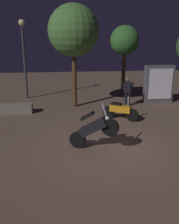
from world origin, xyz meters
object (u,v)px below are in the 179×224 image
at_px(motorcycle_black_foreground, 93,129).
at_px(streetlamp_near, 24,49).
at_px(motorcycle_orange_parked_left, 120,110).
at_px(person_rider_beside, 128,89).
at_px(kiosk_billboard, 159,84).

height_order(motorcycle_black_foreground, streetlamp_near, streetlamp_near).
distance_m(motorcycle_orange_parked_left, streetlamp_near, 7.10).
xyz_separation_m(motorcycle_orange_parked_left, person_rider_beside, (0.92, 2.18, 0.48)).
relative_size(motorcycle_black_foreground, person_rider_beside, 1.05).
bearing_deg(streetlamp_near, kiosk_billboard, -14.44).
distance_m(motorcycle_orange_parked_left, person_rider_beside, 2.42).
relative_size(motorcycle_orange_parked_left, kiosk_billboard, 0.68).
xyz_separation_m(motorcycle_black_foreground, motorcycle_orange_parked_left, (1.63, 2.98, -0.31)).
relative_size(person_rider_beside, kiosk_billboard, 0.74).
bearing_deg(kiosk_billboard, motorcycle_orange_parked_left, 41.19).
xyz_separation_m(motorcycle_orange_parked_left, kiosk_billboard, (2.89, 2.80, 0.61)).
height_order(streetlamp_near, kiosk_billboard, streetlamp_near).
distance_m(person_rider_beside, kiosk_billboard, 2.06).
bearing_deg(motorcycle_orange_parked_left, kiosk_billboard, 78.02).
relative_size(motorcycle_orange_parked_left, streetlamp_near, 0.31).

